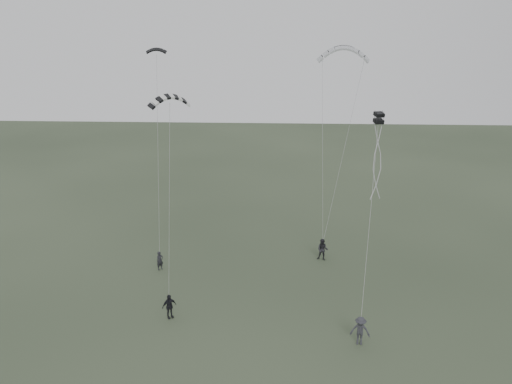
{
  "coord_description": "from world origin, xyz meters",
  "views": [
    {
      "loc": [
        3.16,
        -30.63,
        18.64
      ],
      "look_at": [
        1.44,
        4.8,
        6.86
      ],
      "focal_mm": 35.0,
      "sensor_mm": 36.0,
      "label": 1
    }
  ],
  "objects_px": {
    "flyer_center": "(169,306)",
    "kite_dark_small": "(156,49)",
    "kite_box": "(379,118)",
    "kite_striped": "(169,96)",
    "flyer_left": "(160,261)",
    "flyer_far": "(360,331)",
    "kite_pale_large": "(344,48)",
    "flyer_right": "(323,250)"
  },
  "relations": [
    {
      "from": "flyer_center",
      "to": "kite_pale_large",
      "type": "relative_size",
      "value": 0.38
    },
    {
      "from": "kite_box",
      "to": "kite_striped",
      "type": "bearing_deg",
      "value": 160.07
    },
    {
      "from": "kite_pale_large",
      "to": "kite_box",
      "type": "distance_m",
      "value": 13.34
    },
    {
      "from": "kite_pale_large",
      "to": "flyer_left",
      "type": "bearing_deg",
      "value": -142.99
    },
    {
      "from": "flyer_right",
      "to": "kite_pale_large",
      "type": "relative_size",
      "value": 0.42
    },
    {
      "from": "kite_striped",
      "to": "kite_box",
      "type": "bearing_deg",
      "value": -32.71
    },
    {
      "from": "flyer_left",
      "to": "flyer_right",
      "type": "bearing_deg",
      "value": -32.05
    },
    {
      "from": "flyer_center",
      "to": "kite_dark_small",
      "type": "relative_size",
      "value": 1.05
    },
    {
      "from": "flyer_left",
      "to": "kite_pale_large",
      "type": "relative_size",
      "value": 0.34
    },
    {
      "from": "flyer_center",
      "to": "kite_striped",
      "type": "relative_size",
      "value": 0.61
    },
    {
      "from": "kite_pale_large",
      "to": "kite_striped",
      "type": "bearing_deg",
      "value": -132.62
    },
    {
      "from": "flyer_center",
      "to": "kite_dark_small",
      "type": "height_order",
      "value": "kite_dark_small"
    },
    {
      "from": "flyer_center",
      "to": "kite_striped",
      "type": "xyz_separation_m",
      "value": [
        -0.21,
        4.46,
        13.34
      ]
    },
    {
      "from": "kite_dark_small",
      "to": "kite_box",
      "type": "xyz_separation_m",
      "value": [
        16.77,
        -9.67,
        -3.86
      ]
    },
    {
      "from": "flyer_right",
      "to": "kite_box",
      "type": "bearing_deg",
      "value": -47.87
    },
    {
      "from": "flyer_right",
      "to": "flyer_far",
      "type": "relative_size",
      "value": 1.0
    },
    {
      "from": "kite_pale_large",
      "to": "kite_box",
      "type": "xyz_separation_m",
      "value": [
        0.99,
        -12.71,
        -3.91
      ]
    },
    {
      "from": "flyer_far",
      "to": "kite_pale_large",
      "type": "xyz_separation_m",
      "value": [
        0.35,
        18.86,
        15.97
      ]
    },
    {
      "from": "flyer_left",
      "to": "kite_box",
      "type": "height_order",
      "value": "kite_box"
    },
    {
      "from": "flyer_center",
      "to": "flyer_far",
      "type": "bearing_deg",
      "value": -47.52
    },
    {
      "from": "flyer_center",
      "to": "kite_striped",
      "type": "height_order",
      "value": "kite_striped"
    },
    {
      "from": "flyer_left",
      "to": "flyer_far",
      "type": "bearing_deg",
      "value": -74.67
    },
    {
      "from": "flyer_left",
      "to": "kite_striped",
      "type": "distance_m",
      "value": 13.8
    },
    {
      "from": "flyer_far",
      "to": "kite_pale_large",
      "type": "distance_m",
      "value": 24.71
    },
    {
      "from": "flyer_far",
      "to": "kite_box",
      "type": "xyz_separation_m",
      "value": [
        1.33,
        6.14,
        12.06
      ]
    },
    {
      "from": "kite_pale_large",
      "to": "kite_striped",
      "type": "distance_m",
      "value": 17.85
    },
    {
      "from": "kite_dark_small",
      "to": "kite_striped",
      "type": "xyz_separation_m",
      "value": [
        2.9,
        -9.0,
        -2.66
      ]
    },
    {
      "from": "kite_striped",
      "to": "flyer_far",
      "type": "bearing_deg",
      "value": -58.46
    },
    {
      "from": "flyer_far",
      "to": "flyer_right",
      "type": "bearing_deg",
      "value": 106.42
    },
    {
      "from": "flyer_left",
      "to": "flyer_center",
      "type": "xyz_separation_m",
      "value": [
        2.26,
        -6.92,
        0.08
      ]
    },
    {
      "from": "flyer_far",
      "to": "kite_dark_small",
      "type": "xyz_separation_m",
      "value": [
        -15.43,
        15.81,
        15.92
      ]
    },
    {
      "from": "flyer_left",
      "to": "flyer_center",
      "type": "bearing_deg",
      "value": -114.17
    },
    {
      "from": "flyer_left",
      "to": "kite_box",
      "type": "xyz_separation_m",
      "value": [
        15.92,
        -3.12,
        12.22
      ]
    },
    {
      "from": "flyer_right",
      "to": "kite_box",
      "type": "distance_m",
      "value": 13.53
    },
    {
      "from": "kite_striped",
      "to": "kite_dark_small",
      "type": "bearing_deg",
      "value": 77.87
    },
    {
      "from": "kite_box",
      "to": "flyer_center",
      "type": "bearing_deg",
      "value": 178.33
    },
    {
      "from": "flyer_far",
      "to": "kite_dark_small",
      "type": "distance_m",
      "value": 27.23
    },
    {
      "from": "flyer_far",
      "to": "kite_box",
      "type": "bearing_deg",
      "value": 87.37
    },
    {
      "from": "flyer_far",
      "to": "kite_box",
      "type": "height_order",
      "value": "kite_box"
    },
    {
      "from": "kite_striped",
      "to": "kite_box",
      "type": "distance_m",
      "value": 13.94
    },
    {
      "from": "flyer_left",
      "to": "flyer_right",
      "type": "xyz_separation_m",
      "value": [
        13.2,
        2.37,
        0.16
      ]
    },
    {
      "from": "flyer_right",
      "to": "kite_dark_small",
      "type": "height_order",
      "value": "kite_dark_small"
    }
  ]
}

